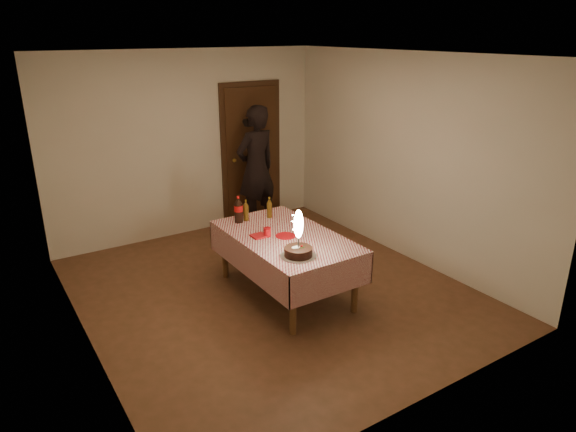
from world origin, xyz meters
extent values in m
cube|color=brown|center=(0.00, 0.00, 0.00)|extent=(4.00, 4.50, 0.01)
cube|color=silver|center=(0.00, 2.25, 1.30)|extent=(4.00, 0.04, 2.60)
cube|color=silver|center=(0.00, -2.25, 1.30)|extent=(4.00, 0.04, 2.60)
cube|color=silver|center=(-2.00, 0.00, 1.30)|extent=(0.04, 4.50, 2.60)
cube|color=silver|center=(2.00, 0.00, 1.30)|extent=(0.04, 4.50, 2.60)
cube|color=silver|center=(0.00, 0.00, 2.60)|extent=(4.00, 4.50, 0.04)
cube|color=#472814|center=(1.00, 2.22, 1.02)|extent=(0.85, 0.05, 2.05)
sphere|color=#B28C33|center=(0.68, 2.17, 1.00)|extent=(0.06, 0.06, 0.06)
cube|color=brown|center=(0.11, -0.13, 0.68)|extent=(0.90, 1.60, 0.04)
cylinder|color=brown|center=(-0.28, -0.87, 0.33)|extent=(0.07, 0.07, 0.66)
cylinder|color=brown|center=(0.50, -0.87, 0.33)|extent=(0.07, 0.07, 0.66)
cylinder|color=brown|center=(-0.28, 0.61, 0.33)|extent=(0.07, 0.07, 0.66)
cylinder|color=brown|center=(0.50, 0.61, 0.33)|extent=(0.07, 0.07, 0.66)
cube|color=white|center=(0.11, -0.13, 0.70)|extent=(1.02, 1.72, 0.01)
cube|color=white|center=(0.11, -0.99, 0.53)|extent=(1.02, 0.01, 0.34)
cube|color=white|center=(0.11, 0.72, 0.53)|extent=(1.02, 0.01, 0.34)
cube|color=white|center=(-0.40, -0.13, 0.53)|extent=(0.01, 1.72, 0.34)
cube|color=white|center=(0.61, -0.13, 0.53)|extent=(0.01, 1.72, 0.34)
cylinder|color=white|center=(-0.08, -0.67, 0.71)|extent=(0.35, 0.35, 0.01)
cylinder|color=black|center=(-0.08, -0.67, 0.76)|extent=(0.28, 0.28, 0.09)
cylinder|color=white|center=(-0.10, -0.65, 0.80)|extent=(0.07, 0.07, 0.00)
sphere|color=red|center=(-0.05, -0.68, 0.81)|extent=(0.02, 0.02, 0.02)
cube|color=#19721E|center=(-0.03, -0.69, 0.80)|extent=(0.02, 0.01, 0.00)
cube|color=#19721E|center=(-0.06, -0.69, 0.80)|extent=(0.01, 0.02, 0.00)
cylinder|color=#262628|center=(-0.08, -0.67, 0.86)|extent=(0.01, 0.01, 0.12)
ellipsoid|color=#FFF2BF|center=(-0.08, -0.67, 1.05)|extent=(0.09, 0.09, 0.29)
sphere|color=white|center=(-0.08, -0.67, 0.94)|extent=(0.04, 0.04, 0.04)
cylinder|color=red|center=(0.09, -0.16, 0.71)|extent=(0.22, 0.22, 0.01)
cylinder|color=#B30C12|center=(-0.08, -0.05, 0.76)|extent=(0.08, 0.08, 0.10)
cylinder|color=white|center=(0.33, -0.04, 0.76)|extent=(0.07, 0.07, 0.09)
cube|color=#A81317|center=(-0.16, -0.01, 0.72)|extent=(0.15, 0.15, 0.02)
cylinder|color=black|center=(-0.13, 0.51, 0.82)|extent=(0.10, 0.10, 0.22)
cylinder|color=red|center=(-0.13, 0.51, 0.88)|extent=(0.10, 0.10, 0.07)
cone|color=black|center=(-0.13, 0.51, 0.97)|extent=(0.10, 0.10, 0.08)
cylinder|color=red|center=(-0.13, 0.51, 1.02)|extent=(0.03, 0.03, 0.02)
cylinder|color=#583A0F|center=(-0.03, 0.51, 0.80)|extent=(0.06, 0.06, 0.18)
cone|color=#583A0F|center=(-0.03, 0.51, 0.92)|extent=(0.06, 0.06, 0.06)
cylinder|color=olive|center=(-0.03, 0.51, 0.96)|extent=(0.02, 0.02, 0.02)
cylinder|color=#583A0F|center=(0.25, 0.45, 0.80)|extent=(0.06, 0.06, 0.18)
cone|color=#583A0F|center=(0.25, 0.45, 0.92)|extent=(0.06, 0.06, 0.06)
cylinder|color=olive|center=(0.25, 0.45, 0.96)|extent=(0.02, 0.02, 0.02)
imported|color=black|center=(0.87, 1.85, 0.92)|extent=(0.74, 0.55, 1.84)
cube|color=black|center=(0.85, 1.98, 1.57)|extent=(0.14, 0.11, 0.10)
cylinder|color=black|center=(0.83, 2.06, 1.57)|extent=(0.09, 0.09, 0.08)
camera|label=1|loc=(-2.70, -4.52, 2.83)|focal=32.00mm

